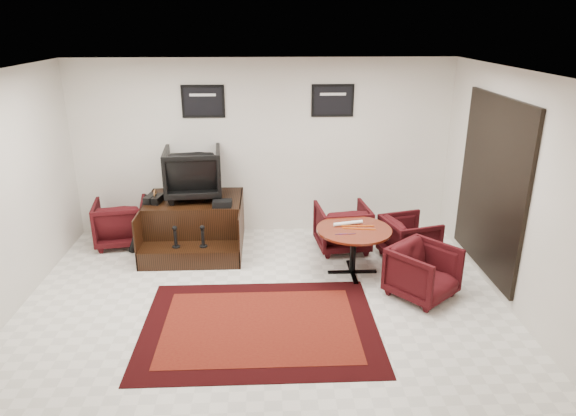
# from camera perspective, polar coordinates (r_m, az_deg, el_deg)

# --- Properties ---
(ground) EXTENTS (6.00, 6.00, 0.00)m
(ground) POSITION_cam_1_polar(r_m,az_deg,el_deg) (6.44, -2.68, -10.91)
(ground) COLOR white
(ground) RESTS_ON ground
(room_shell) EXTENTS (6.02, 5.02, 2.81)m
(room_shell) POSITION_cam_1_polar(r_m,az_deg,el_deg) (5.86, 1.05, 4.94)
(room_shell) COLOR silver
(room_shell) RESTS_ON ground
(area_rug) EXTENTS (2.70, 2.02, 0.01)m
(area_rug) POSITION_cam_1_polar(r_m,az_deg,el_deg) (6.08, -3.14, -12.95)
(area_rug) COLOR black
(area_rug) RESTS_ON ground
(shine_podium) EXTENTS (1.46, 1.50, 0.75)m
(shine_podium) POSITION_cam_1_polar(r_m,az_deg,el_deg) (8.06, -10.28, -1.85)
(shine_podium) COLOR black
(shine_podium) RESTS_ON ground
(shine_chair) EXTENTS (0.90, 0.85, 0.86)m
(shine_chair) POSITION_cam_1_polar(r_m,az_deg,el_deg) (7.93, -10.51, 4.15)
(shine_chair) COLOR black
(shine_chair) RESTS_ON shine_podium
(shoes_pair) EXTENTS (0.28, 0.33, 0.11)m
(shoes_pair) POSITION_cam_1_polar(r_m,az_deg,el_deg) (7.94, -14.67, 0.98)
(shoes_pair) COLOR black
(shoes_pair) RESTS_ON shine_podium
(polish_kit) EXTENTS (0.28, 0.20, 0.09)m
(polish_kit) POSITION_cam_1_polar(r_m,az_deg,el_deg) (7.57, -7.32, 0.51)
(polish_kit) COLOR black
(polish_kit) RESTS_ON shine_podium
(umbrella_black) EXTENTS (0.29, 0.11, 0.78)m
(umbrella_black) POSITION_cam_1_polar(r_m,az_deg,el_deg) (8.01, -16.40, -2.18)
(umbrella_black) COLOR black
(umbrella_black) RESTS_ON ground
(umbrella_hooked) EXTENTS (0.34, 0.13, 0.91)m
(umbrella_hooked) POSITION_cam_1_polar(r_m,az_deg,el_deg) (8.14, -16.19, -1.31)
(umbrella_hooked) COLOR black
(umbrella_hooked) RESTS_ON ground
(armchair_side) EXTENTS (0.87, 0.83, 0.78)m
(armchair_side) POSITION_cam_1_polar(r_m,az_deg,el_deg) (8.41, -18.10, -1.30)
(armchair_side) COLOR black
(armchair_side) RESTS_ON ground
(meeting_table) EXTENTS (1.02, 1.02, 0.67)m
(meeting_table) POSITION_cam_1_polar(r_m,az_deg,el_deg) (7.04, 7.32, -2.93)
(meeting_table) COLOR #4A120A
(meeting_table) RESTS_ON ground
(table_chair_back) EXTENTS (0.83, 0.79, 0.78)m
(table_chair_back) POSITION_cam_1_polar(r_m,az_deg,el_deg) (7.86, 6.05, -1.88)
(table_chair_back) COLOR black
(table_chair_back) RESTS_ON ground
(table_chair_window) EXTENTS (0.81, 0.84, 0.72)m
(table_chair_window) POSITION_cam_1_polar(r_m,az_deg,el_deg) (7.69, 13.35, -3.11)
(table_chair_window) COLOR black
(table_chair_window) RESTS_ON ground
(table_chair_corner) EXTENTS (0.99, 0.99, 0.75)m
(table_chair_corner) POSITION_cam_1_polar(r_m,az_deg,el_deg) (6.71, 14.78, -6.64)
(table_chair_corner) COLOR black
(table_chair_corner) RESTS_ON ground
(paper_roll) EXTENTS (0.42, 0.15, 0.05)m
(paper_roll) POSITION_cam_1_polar(r_m,az_deg,el_deg) (7.12, 6.69, -1.69)
(paper_roll) COLOR white
(paper_roll) RESTS_ON meeting_table
(table_clutter) EXTENTS (0.57, 0.30, 0.01)m
(table_clutter) POSITION_cam_1_polar(r_m,az_deg,el_deg) (7.01, 7.59, -2.25)
(table_clutter) COLOR #D6550B
(table_clutter) RESTS_ON meeting_table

